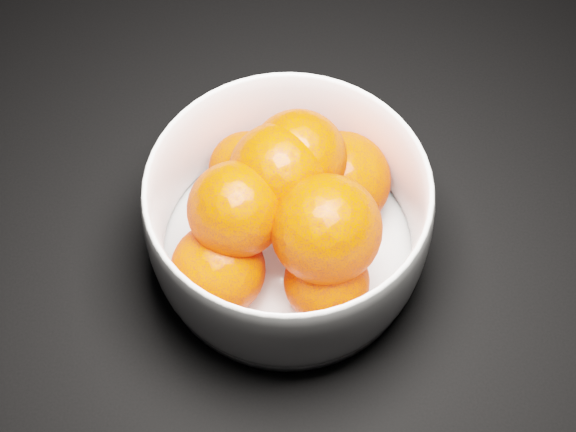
{
  "coord_description": "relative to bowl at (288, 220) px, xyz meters",
  "views": [
    {
      "loc": [
        0.26,
        -0.31,
        0.6
      ],
      "look_at": [
        0.25,
        0.01,
        0.06
      ],
      "focal_mm": 50.0,
      "sensor_mm": 36.0,
      "label": 1
    }
  ],
  "objects": [
    {
      "name": "bowl",
      "position": [
        0.0,
        0.0,
        0.0
      ],
      "size": [
        0.22,
        0.22,
        0.11
      ],
      "rotation": [
        0.0,
        0.0,
        -0.17
      ],
      "color": "white",
      "rests_on": "ground"
    },
    {
      "name": "orange_pile",
      "position": [
        0.0,
        0.0,
        0.02
      ],
      "size": [
        0.17,
        0.17,
        0.12
      ],
      "color": "#F42E00",
      "rests_on": "bowl"
    }
  ]
}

